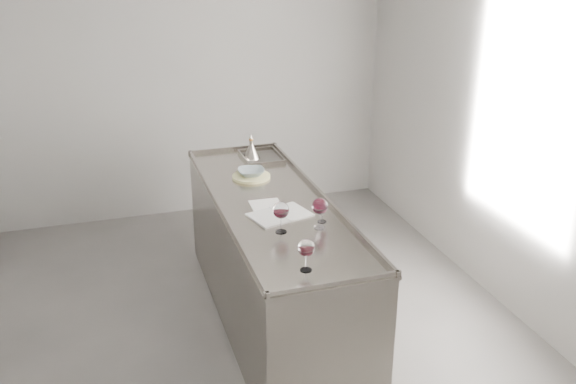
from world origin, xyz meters
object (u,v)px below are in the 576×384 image
object	(u,v)px
notebook	(280,215)
ceramic_bowl	(251,172)
wine_funnel	(251,151)
wine_glass_middle	(281,211)
counter	(272,262)
wine_glass_left	(306,249)
wine_glass_right	(320,207)
wine_glass_small	(322,206)

from	to	relation	value
notebook	ceramic_bowl	xyz separation A→B (m)	(-0.01, 0.74, 0.04)
ceramic_bowl	wine_funnel	xyz separation A→B (m)	(0.11, 0.44, 0.02)
wine_glass_middle	wine_funnel	world-z (taller)	wine_funnel
counter	wine_glass_left	world-z (taller)	wine_glass_left
wine_glass_left	notebook	bearing A→B (deg)	84.31
wine_glass_right	wine_glass_middle	bearing A→B (deg)	176.53
wine_glass_middle	wine_funnel	size ratio (longest dim) A/B	0.96
wine_glass_small	notebook	distance (m)	0.31
counter	ceramic_bowl	xyz separation A→B (m)	(-0.02, 0.50, 0.51)
counter	ceramic_bowl	size ratio (longest dim) A/B	12.04
wine_glass_small	wine_glass_middle	bearing A→B (deg)	-168.01
counter	wine_glass_left	size ratio (longest dim) A/B	12.92
counter	wine_funnel	distance (m)	1.08
wine_glass_right	wine_glass_left	bearing A→B (deg)	-117.65
counter	wine_glass_middle	size ratio (longest dim) A/B	11.99
counter	wine_glass_middle	xyz separation A→B (m)	(-0.08, -0.48, 0.61)
counter	wine_glass_right	xyz separation A→B (m)	(0.17, -0.49, 0.61)
wine_glass_right	counter	bearing A→B (deg)	109.31
notebook	wine_funnel	xyz separation A→B (m)	(0.11, 1.17, 0.06)
wine_funnel	counter	bearing A→B (deg)	-95.92
wine_glass_middle	wine_glass_left	bearing A→B (deg)	-91.10
wine_glass_left	notebook	world-z (taller)	wine_glass_left
wine_glass_right	notebook	bearing A→B (deg)	125.84
counter	wine_glass_middle	world-z (taller)	wine_glass_middle
wine_glass_small	ceramic_bowl	bearing A→B (deg)	104.37
wine_glass_left	wine_glass_right	size ratio (longest dim) A/B	0.93
wine_glass_left	wine_glass_right	world-z (taller)	wine_glass_right
wine_glass_middle	wine_glass_right	bearing A→B (deg)	-3.47
wine_glass_middle	wine_glass_right	size ratio (longest dim) A/B	1.00
wine_glass_small	wine_glass_left	bearing A→B (deg)	-118.05
ceramic_bowl	wine_funnel	distance (m)	0.45
counter	notebook	bearing A→B (deg)	-92.82
wine_glass_left	wine_funnel	world-z (taller)	wine_funnel
wine_glass_middle	wine_glass_right	world-z (taller)	same
wine_glass_middle	wine_glass_right	distance (m)	0.25
wine_glass_middle	wine_funnel	bearing A→B (deg)	83.00
ceramic_bowl	notebook	bearing A→B (deg)	-89.60
counter	wine_glass_right	distance (m)	0.80
notebook	wine_funnel	size ratio (longest dim) A/B	2.08
wine_glass_middle	wine_glass_small	xyz separation A→B (m)	(0.29, 0.06, -0.03)
ceramic_bowl	wine_funnel	bearing A→B (deg)	75.33
wine_glass_right	ceramic_bowl	distance (m)	1.02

